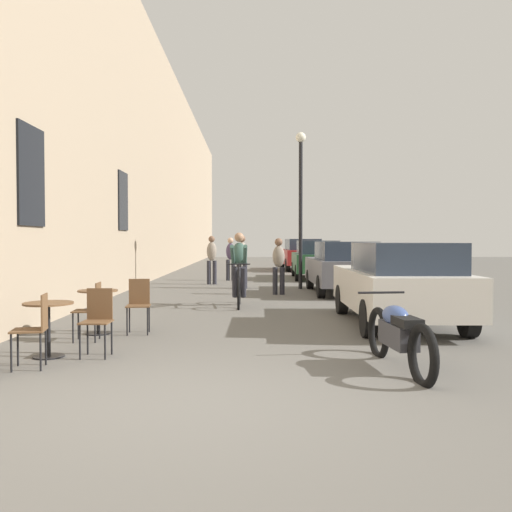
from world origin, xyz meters
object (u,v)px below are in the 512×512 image
(parked_car_nearest, at_px, (398,282))
(parked_car_second, at_px, (343,267))
(parked_car_third, at_px, (316,259))
(parked_car_fourth, at_px, (301,254))
(cyclist_on_bicycle, at_px, (239,271))
(cafe_chair_mid_toward_street, at_px, (91,307))
(pedestrian_mid, at_px, (242,259))
(pedestrian_far, at_px, (212,257))
(cafe_chair_near_toward_wall, at_px, (35,325))
(parked_motorcycle, at_px, (399,335))
(pedestrian_furthest, at_px, (231,256))
(street_lamp, at_px, (301,190))
(cafe_table_mid, at_px, (98,302))
(cafe_table_near, at_px, (48,318))
(cafe_chair_mid_toward_wall, at_px, (139,302))
(pedestrian_near, at_px, (279,263))
(cafe_chair_near_toward_street, at_px, (98,317))

(parked_car_nearest, relative_size, parked_car_second, 1.01)
(parked_car_third, bearing_deg, parked_car_fourth, 90.16)
(cyclist_on_bicycle, distance_m, parked_car_second, 4.16)
(parked_car_nearest, xyz_separation_m, parked_car_second, (-0.01, 5.88, -0.00))
(cafe_chair_mid_toward_street, height_order, pedestrian_mid, pedestrian_mid)
(parked_car_second, bearing_deg, pedestrian_far, 140.74)
(cyclist_on_bicycle, height_order, parked_car_third, cyclist_on_bicycle)
(cafe_chair_near_toward_wall, bearing_deg, cafe_chair_mid_toward_street, 85.05)
(parked_car_fourth, distance_m, parked_motorcycle, 21.29)
(pedestrian_furthest, xyz_separation_m, street_lamp, (2.33, -3.55, 2.19))
(cafe_table_mid, relative_size, pedestrian_far, 0.43)
(cafe_table_near, bearing_deg, parked_car_second, 58.18)
(cafe_table_mid, bearing_deg, parked_car_third, 68.13)
(cafe_chair_mid_toward_wall, bearing_deg, pedestrian_near, 67.51)
(parked_car_nearest, relative_size, parked_motorcycle, 1.97)
(street_lamp, height_order, parked_car_second, street_lamp)
(cafe_chair_near_toward_wall, distance_m, pedestrian_mid, 11.04)
(street_lamp, height_order, parked_car_nearest, street_lamp)
(pedestrian_near, xyz_separation_m, parked_car_fourth, (1.79, 12.38, -0.07))
(pedestrian_near, bearing_deg, pedestrian_furthest, 106.00)
(cafe_table_mid, height_order, cafe_chair_mid_toward_wall, cafe_chair_mid_toward_wall)
(cafe_table_near, height_order, cafe_chair_near_toward_wall, cafe_chair_near_toward_wall)
(cafe_chair_near_toward_street, xyz_separation_m, parked_car_second, (4.68, 8.47, 0.25))
(parked_car_fourth, height_order, parked_motorcycle, parked_car_fourth)
(cafe_table_near, xyz_separation_m, pedestrian_far, (1.30, 11.81, 0.42))
(cafe_table_near, bearing_deg, street_lamp, 67.24)
(pedestrian_far, xyz_separation_m, parked_car_third, (3.94, 2.63, -0.16))
(cafe_chair_mid_toward_street, height_order, parked_car_nearest, parked_car_nearest)
(parked_car_third, xyz_separation_m, parked_car_fourth, (-0.02, 6.14, 0.04))
(pedestrian_far, bearing_deg, parked_car_second, -39.26)
(pedestrian_near, height_order, street_lamp, street_lamp)
(pedestrian_mid, xyz_separation_m, street_lamp, (1.84, -0.11, 2.16))
(pedestrian_near, xyz_separation_m, pedestrian_mid, (-1.06, 1.95, 0.06))
(street_lamp, bearing_deg, cafe_chair_near_toward_wall, -111.20)
(cyclist_on_bicycle, bearing_deg, cafe_chair_near_toward_street, -107.72)
(cafe_chair_near_toward_street, height_order, cafe_table_mid, cafe_chair_near_toward_street)
(cafe_chair_near_toward_wall, relative_size, pedestrian_far, 0.53)
(cafe_chair_mid_toward_street, distance_m, pedestrian_mid, 9.27)
(cyclist_on_bicycle, bearing_deg, parked_car_second, 45.43)
(street_lamp, bearing_deg, parked_car_second, -54.25)
(cafe_chair_mid_toward_street, relative_size, street_lamp, 0.18)
(parked_car_fourth, bearing_deg, cafe_chair_mid_toward_wall, -103.27)
(parked_car_second, bearing_deg, cafe_chair_mid_toward_street, -124.46)
(pedestrian_furthest, height_order, parked_car_third, pedestrian_furthest)
(pedestrian_furthest, bearing_deg, cyclist_on_bicycle, -86.49)
(cafe_chair_near_toward_wall, height_order, parked_motorcycle, cafe_chair_near_toward_wall)
(cafe_chair_mid_toward_wall, relative_size, parked_car_fourth, 0.20)
(parked_car_second, height_order, parked_car_fourth, parked_car_fourth)
(cafe_table_mid, xyz_separation_m, street_lamp, (4.06, 8.27, 2.59))
(cyclist_on_bicycle, bearing_deg, cafe_chair_near_toward_wall, -110.38)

